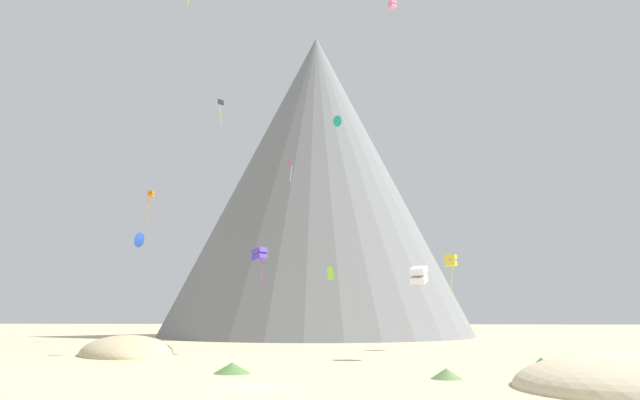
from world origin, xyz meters
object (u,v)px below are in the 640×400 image
object	(u,v)px
kite_pink_high	(392,5)
kite_lime_low	(330,273)
bush_mid_center	(542,362)
kite_magenta_high	(290,165)
bush_near_left	(446,374)
kite_orange_mid	(151,195)
kite_indigo_low	(260,254)
kite_blue_mid	(140,240)
kite_white_low	(419,275)
kite_yellow_low	(451,261)
kite_teal_high	(338,121)
kite_black_high	(221,106)
bush_ridge_crest	(232,368)
rock_massif	(324,188)

from	to	relation	value
kite_pink_high	kite_lime_low	bearing A→B (deg)	-175.80
bush_mid_center	kite_magenta_high	bearing A→B (deg)	120.34
bush_near_left	kite_orange_mid	bearing A→B (deg)	127.91
bush_mid_center	kite_indigo_low	distance (m)	29.60
kite_indigo_low	kite_blue_mid	world-z (taller)	kite_blue_mid
kite_white_low	kite_indigo_low	bearing A→B (deg)	-0.31
kite_lime_low	kite_orange_mid	xyz separation A→B (m)	(-27.16, 12.97, 12.40)
bush_mid_center	kite_yellow_low	bearing A→B (deg)	99.52
kite_white_low	kite_teal_high	xyz separation A→B (m)	(-8.64, 32.13, 24.98)
kite_black_high	kite_blue_mid	world-z (taller)	kite_black_high
bush_near_left	kite_yellow_low	size ratio (longest dim) A/B	0.46
bush_near_left	kite_white_low	bearing A→B (deg)	90.53
bush_ridge_crest	kite_black_high	size ratio (longest dim) A/B	0.64
kite_white_low	kite_yellow_low	xyz separation A→B (m)	(4.97, 14.98, 2.54)
kite_blue_mid	kite_pink_high	bearing A→B (deg)	-104.04
kite_indigo_low	kite_pink_high	world-z (taller)	kite_pink_high
kite_yellow_low	kite_teal_high	bearing A→B (deg)	58.91
bush_mid_center	kite_yellow_low	distance (m)	24.16
kite_lime_low	kite_black_high	bearing A→B (deg)	168.32
rock_massif	kite_blue_mid	world-z (taller)	rock_massif
kite_indigo_low	bush_near_left	bearing A→B (deg)	-110.65
rock_massif	kite_black_high	bearing A→B (deg)	-115.89
kite_white_low	kite_magenta_high	distance (m)	43.61
bush_mid_center	kite_black_high	xyz separation A→B (m)	(-34.73, 36.95, 34.23)
bush_near_left	kite_white_low	world-z (taller)	kite_white_low
bush_mid_center	kite_magenta_high	world-z (taller)	kite_magenta_high
bush_near_left	kite_teal_high	xyz separation A→B (m)	(-8.79, 48.50, 32.15)
kite_black_high	kite_orange_mid	size ratio (longest dim) A/B	0.82
bush_ridge_crest	kite_magenta_high	bearing A→B (deg)	92.47
bush_near_left	bush_ridge_crest	xyz separation A→B (m)	(-14.28, 2.59, 0.04)
kite_indigo_low	kite_black_high	xyz separation A→B (m)	(-10.27, 23.43, 24.48)
kite_white_low	kite_blue_mid	bearing A→B (deg)	-18.17
bush_near_left	kite_blue_mid	world-z (taller)	kite_blue_mid
bush_mid_center	kite_lime_low	xyz separation A→B (m)	(-17.68, 24.19, 8.42)
bush_mid_center	kite_blue_mid	size ratio (longest dim) A/B	0.69
rock_massif	kite_pink_high	distance (m)	51.83
rock_massif	kite_black_high	xyz separation A→B (m)	(-13.70, -28.23, 7.13)
kite_black_high	kite_blue_mid	bearing A→B (deg)	-16.75
kite_indigo_low	kite_teal_high	size ratio (longest dim) A/B	1.97
kite_orange_mid	kite_yellow_low	distance (m)	45.32
kite_indigo_low	kite_blue_mid	distance (m)	35.16
kite_black_high	kite_lime_low	bearing A→B (deg)	140.04
kite_yellow_low	kite_orange_mid	bearing A→B (deg)	90.07
bush_mid_center	kite_magenta_high	size ratio (longest dim) A/B	0.45
bush_ridge_crest	kite_yellow_low	size ratio (longest dim) A/B	0.59
bush_ridge_crest	kite_white_low	size ratio (longest dim) A/B	1.40
kite_magenta_high	kite_blue_mid	xyz separation A→B (m)	(-22.26, -2.58, -11.73)
kite_teal_high	kite_indigo_low	bearing A→B (deg)	114.64
kite_yellow_low	kite_magenta_high	bearing A→B (deg)	66.22
kite_teal_high	kite_blue_mid	xyz separation A→B (m)	(-29.88, 0.96, -17.61)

